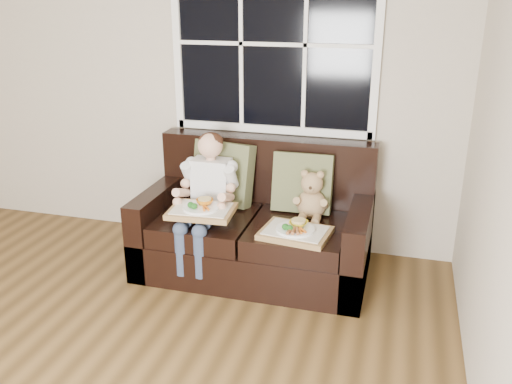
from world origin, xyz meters
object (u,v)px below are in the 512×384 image
(child, at_px, (207,188))
(tray_left, at_px, (202,209))
(loveseat, at_px, (257,230))
(tray_right, at_px, (296,231))
(teddy_bear, at_px, (311,198))

(child, relative_size, tray_left, 1.95)
(loveseat, height_order, tray_left, loveseat)
(child, distance_m, tray_right, 0.76)
(child, height_order, teddy_bear, child)
(loveseat, relative_size, teddy_bear, 4.47)
(child, relative_size, tray_right, 1.86)
(tray_left, height_order, tray_right, tray_left)
(child, xyz_separation_m, teddy_bear, (0.76, 0.15, -0.06))
(child, relative_size, teddy_bear, 2.45)
(tray_left, bearing_deg, tray_right, -2.90)
(child, xyz_separation_m, tray_right, (0.71, -0.20, -0.18))
(child, xyz_separation_m, tray_left, (0.04, -0.21, -0.08))
(tray_left, distance_m, tray_right, 0.68)
(loveseat, distance_m, teddy_bear, 0.50)
(teddy_bear, bearing_deg, loveseat, -178.29)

